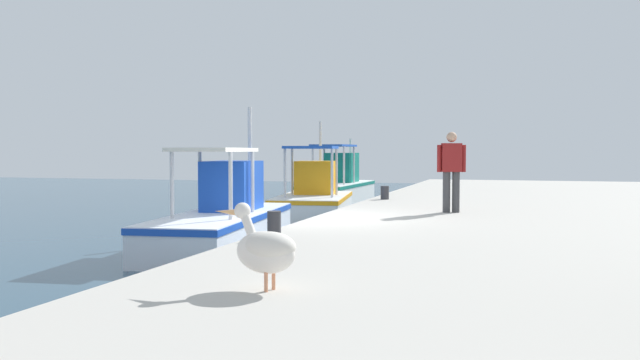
% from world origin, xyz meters
% --- Properties ---
extents(quay_pier, '(36.00, 10.00, 0.80)m').
position_xyz_m(quay_pier, '(0.00, -5.00, 0.40)').
color(quay_pier, '#BCB7AD').
rests_on(quay_pier, ground).
extents(fishing_boat_second, '(5.96, 2.46, 3.20)m').
position_xyz_m(fishing_boat_second, '(0.67, 2.24, 0.62)').
color(fishing_boat_second, white).
rests_on(fishing_boat_second, ground).
extents(fishing_boat_third, '(4.85, 2.81, 3.13)m').
position_xyz_m(fishing_boat_third, '(7.55, 2.36, 0.59)').
color(fishing_boat_third, white).
rests_on(fishing_boat_third, ground).
extents(fishing_boat_fourth, '(5.52, 1.96, 2.66)m').
position_xyz_m(fishing_boat_fourth, '(13.24, 3.12, 0.67)').
color(fishing_boat_fourth, white).
rests_on(fishing_boat_fourth, ground).
extents(pelican, '(0.50, 0.97, 0.82)m').
position_xyz_m(pelican, '(-6.57, -1.63, 1.20)').
color(pelican, tan).
rests_on(pelican, quay_pier).
extents(fisherman_standing, '(0.34, 0.60, 1.72)m').
position_xyz_m(fisherman_standing, '(1.80, -2.54, 1.75)').
color(fisherman_standing, '#3F3F42').
rests_on(fisherman_standing, quay_pier).
extents(mooring_bollard_second, '(0.20, 0.20, 0.43)m').
position_xyz_m(mooring_bollard_second, '(-3.28, -0.45, 1.01)').
color(mooring_bollard_second, '#333338').
rests_on(mooring_bollard_second, quay_pier).
extents(mooring_bollard_third, '(0.23, 0.23, 0.36)m').
position_xyz_m(mooring_bollard_third, '(5.09, -0.45, 0.98)').
color(mooring_bollard_third, '#333338').
rests_on(mooring_bollard_third, quay_pier).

